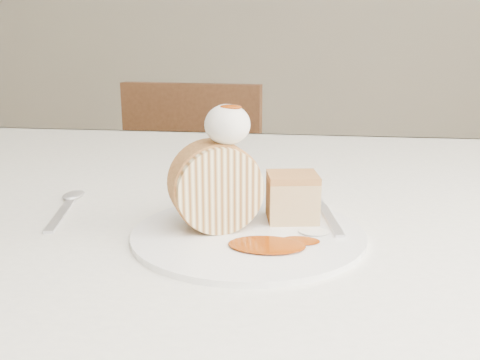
# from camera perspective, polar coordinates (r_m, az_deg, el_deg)

# --- Properties ---
(table) EXTENTS (1.40, 0.90, 0.75)m
(table) POSITION_cam_1_polar(r_m,az_deg,el_deg) (0.74, 5.82, -7.94)
(table) COLOR silver
(table) RESTS_ON ground
(chair_far) EXTENTS (0.43, 0.43, 0.83)m
(chair_far) POSITION_cam_1_polar(r_m,az_deg,el_deg) (1.63, -3.96, -2.09)
(chair_far) COLOR brown
(chair_far) RESTS_ON ground
(plate) EXTENTS (0.28, 0.28, 0.01)m
(plate) POSITION_cam_1_polar(r_m,az_deg,el_deg) (0.55, 0.89, -5.78)
(plate) COLOR white
(plate) RESTS_ON table
(roulade_slice) EXTENTS (0.10, 0.08, 0.09)m
(roulade_slice) POSITION_cam_1_polar(r_m,az_deg,el_deg) (0.55, -2.59, -0.71)
(roulade_slice) COLOR beige
(roulade_slice) RESTS_ON plate
(cake_chunk) EXTENTS (0.06, 0.06, 0.04)m
(cake_chunk) POSITION_cam_1_polar(r_m,az_deg,el_deg) (0.58, 5.60, -2.13)
(cake_chunk) COLOR tan
(cake_chunk) RESTS_ON plate
(whipped_cream) EXTENTS (0.05, 0.05, 0.04)m
(whipped_cream) POSITION_cam_1_polar(r_m,az_deg,el_deg) (0.53, -1.35, 5.94)
(whipped_cream) COLOR white
(whipped_cream) RESTS_ON roulade_slice
(caramel_drizzle) EXTENTS (0.02, 0.02, 0.01)m
(caramel_drizzle) POSITION_cam_1_polar(r_m,az_deg,el_deg) (0.53, -1.05, 8.33)
(caramel_drizzle) COLOR #8C3205
(caramel_drizzle) RESTS_ON whipped_cream
(caramel_pool) EXTENTS (0.08, 0.06, 0.00)m
(caramel_pool) POSITION_cam_1_polar(r_m,az_deg,el_deg) (0.51, 2.87, -6.92)
(caramel_pool) COLOR #8C3205
(caramel_pool) RESTS_ON plate
(fork) EXTENTS (0.04, 0.14, 0.00)m
(fork) POSITION_cam_1_polar(r_m,az_deg,el_deg) (0.59, 9.66, -4.21)
(fork) COLOR silver
(fork) RESTS_ON plate
(spoon) EXTENTS (0.05, 0.14, 0.00)m
(spoon) POSITION_cam_1_polar(r_m,az_deg,el_deg) (0.65, -18.60, -3.56)
(spoon) COLOR silver
(spoon) RESTS_ON table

